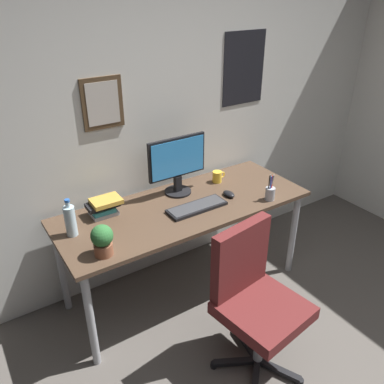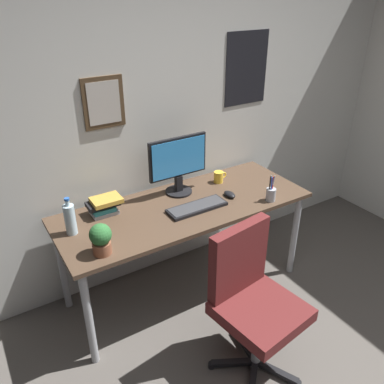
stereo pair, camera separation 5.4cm
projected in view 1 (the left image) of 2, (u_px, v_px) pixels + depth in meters
The scene contains 11 objects.
wall_back at pixel (170, 112), 2.95m from camera, with size 4.40×0.10×2.60m.
desk at pixel (184, 214), 2.86m from camera, with size 1.82×0.70×0.76m.
office_chair at pixel (254, 295), 2.34m from camera, with size 0.57×0.57×0.95m.
monitor at pixel (177, 163), 2.88m from camera, with size 0.46×0.20×0.43m.
keyboard at pixel (197, 207), 2.77m from camera, with size 0.43×0.15×0.03m.
computer_mouse at pixel (229, 194), 2.93m from camera, with size 0.06×0.11×0.04m.
water_bottle at pixel (70, 220), 2.44m from camera, with size 0.07×0.07×0.25m.
coffee_mug_near at pixel (217, 177), 3.13m from camera, with size 0.11×0.07×0.09m.
potted_plant at pixel (102, 239), 2.27m from camera, with size 0.13×0.13×0.20m.
pen_cup at pixel (270, 193), 2.87m from camera, with size 0.07×0.07×0.20m.
book_stack_left at pixel (104, 206), 2.68m from camera, with size 0.23×0.16×0.12m.
Camera 1 is at (-1.44, -0.36, 2.16)m, focal length 37.20 mm.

